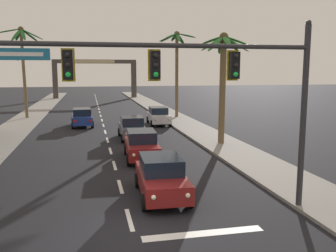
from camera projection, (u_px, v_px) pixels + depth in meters
The scene contains 14 objects.
ground_plane at pixel (133, 232), 11.94m from camera, with size 220.00×220.00×0.00m, color black.
sidewalk_right at pixel (193, 128), 32.89m from camera, with size 3.20×110.00×0.14m, color gray.
sidewalk_left at pixel (7, 134), 29.64m from camera, with size 3.20×110.00×0.14m, color gray.
lane_markings at pixel (110, 130), 32.15m from camera, with size 4.28×89.46×0.01m.
traffic_signal_mast at pixel (206, 79), 12.49m from camera, with size 11.16×0.41×6.96m.
sedan_lead_at_stop_bar at pixel (161, 176), 15.19m from camera, with size 2.07×4.50×1.68m.
sedan_third_in_queue at pixel (142, 145), 21.65m from camera, with size 2.10×4.51×1.68m.
sedan_fifth_in_queue at pixel (132, 128), 28.13m from camera, with size 1.97×4.46×1.68m.
sedan_oncoming_far at pixel (82, 117), 34.34m from camera, with size 2.08×4.50×1.68m.
sedan_parked_nearest_kerb at pixel (159, 116), 35.47m from camera, with size 2.06×4.49×1.68m.
palm_left_third at pixel (23, 53), 38.43m from camera, with size 4.75×4.33×9.69m.
palm_right_second at pixel (223, 70), 25.06m from camera, with size 3.65×3.63×7.72m.
palm_right_third at pixel (177, 56), 39.58m from camera, with size 4.07×3.98×9.33m.
town_gateway_arch at pixel (95, 73), 67.82m from camera, with size 15.17×0.90×7.13m.
Camera 1 is at (-1.26, -11.28, 5.20)m, focal length 39.35 mm.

